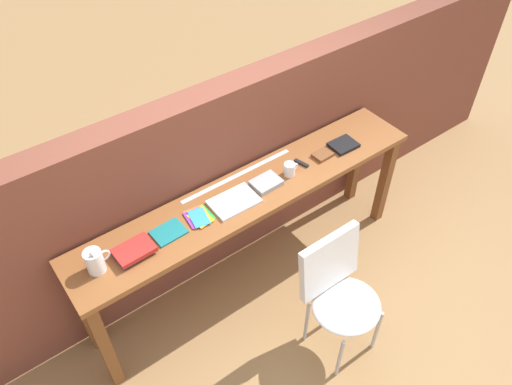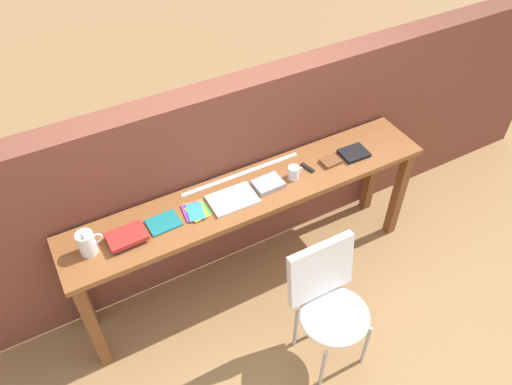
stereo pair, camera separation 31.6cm
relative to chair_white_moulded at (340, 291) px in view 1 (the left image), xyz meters
name	(u,v)px [view 1 (the left image)]	position (x,y,z in m)	size (l,w,h in m)	color
ground_plane	(276,299)	(-0.12, 0.45, -0.53)	(40.00, 40.00, 0.00)	#9E7547
brick_wall_back	(223,178)	(-0.12, 1.09, 0.21)	(6.00, 0.20, 1.48)	brown
sideboard	(251,206)	(-0.12, 0.75, 0.21)	(2.50, 0.44, 0.88)	brown
chair_white_moulded	(340,291)	(0.00, 0.00, 0.00)	(0.44, 0.46, 0.89)	white
pitcher_white	(95,261)	(-1.18, 0.75, 0.43)	(0.14, 0.10, 0.18)	white
book_stack_leftmost	(134,251)	(-0.96, 0.73, 0.38)	(0.23, 0.18, 0.05)	navy
magazine_cycling	(169,232)	(-0.73, 0.75, 0.36)	(0.19, 0.15, 0.01)	#19757A
pamphlet_pile_colourful	(199,217)	(-0.52, 0.75, 0.36)	(0.16, 0.19, 0.01)	green
book_open_centre	(234,202)	(-0.28, 0.73, 0.36)	(0.30, 0.20, 0.02)	white
book_grey_hardcover	(266,183)	(-0.02, 0.74, 0.37)	(0.19, 0.14, 0.03)	#9E9EA3
mug	(290,169)	(0.17, 0.72, 0.40)	(0.11, 0.08, 0.09)	white
multitool_folded	(301,163)	(0.30, 0.75, 0.36)	(0.02, 0.11, 0.02)	black
leather_journal_brown	(323,155)	(0.47, 0.73, 0.37)	(0.13, 0.10, 0.02)	brown
book_repair_rightmost	(343,145)	(0.66, 0.72, 0.37)	(0.19, 0.15, 0.03)	black
ruler_metal_back_edge	(237,175)	(-0.11, 0.92, 0.35)	(0.86, 0.03, 0.00)	silver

